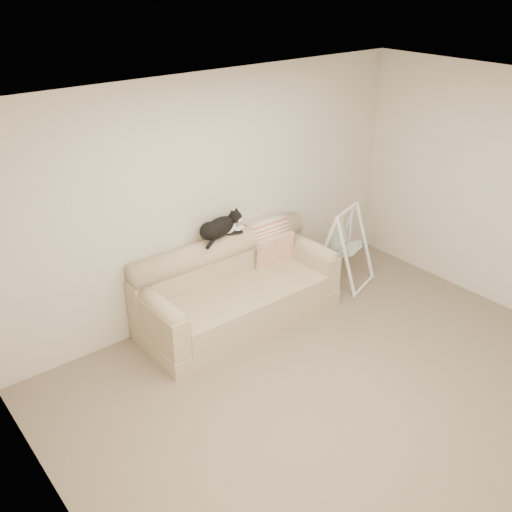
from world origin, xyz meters
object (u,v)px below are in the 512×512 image
(sofa, at_px, (235,290))
(baby_swing, at_px, (344,245))
(remote_b, at_px, (235,233))
(remote_a, at_px, (220,235))
(tuxedo_cat, at_px, (220,227))

(sofa, distance_m, baby_swing, 1.54)
(sofa, distance_m, remote_b, 0.62)
(remote_a, distance_m, tuxedo_cat, 0.11)
(sofa, distance_m, tuxedo_cat, 0.71)
(remote_b, xyz_separation_m, baby_swing, (1.35, -0.37, -0.43))
(remote_a, height_order, tuxedo_cat, tuxedo_cat)
(sofa, bearing_deg, remote_b, 51.21)
(baby_swing, bearing_deg, remote_a, 164.85)
(remote_a, relative_size, tuxedo_cat, 0.29)
(remote_a, xyz_separation_m, remote_b, (0.16, -0.04, -0.00))
(remote_a, distance_m, remote_b, 0.17)
(remote_a, bearing_deg, baby_swing, -15.15)
(sofa, relative_size, remote_b, 12.46)
(remote_b, relative_size, tuxedo_cat, 0.28)
(sofa, xyz_separation_m, remote_b, (0.17, 0.21, 0.56))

